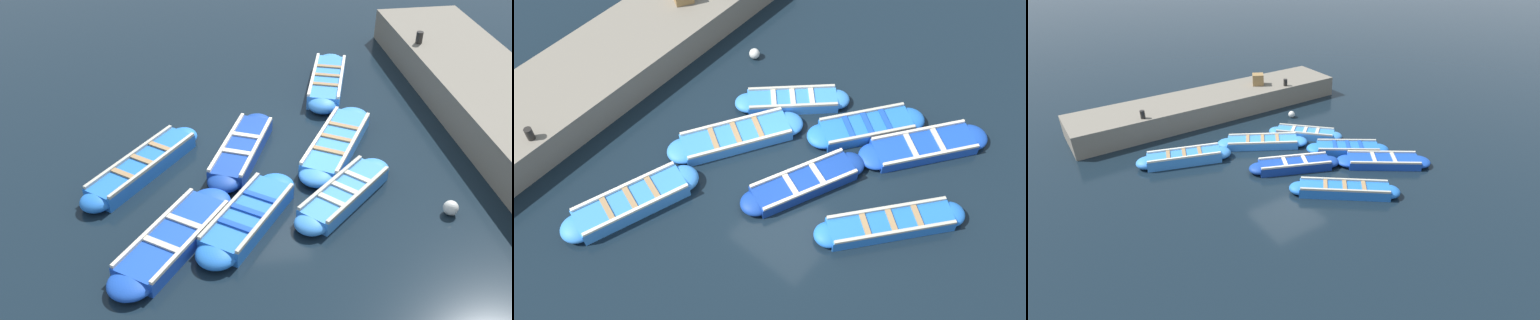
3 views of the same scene
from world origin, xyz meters
TOP-DOWN VIEW (x-y plane):
  - ground_plane at (0.00, 0.00)m, footprint 120.00×120.00m
  - boat_stern_in at (1.96, -0.11)m, footprint 2.69×3.69m
  - boat_mid_row at (-0.55, -2.62)m, footprint 2.66×3.19m
  - boat_centre at (-2.09, -3.06)m, footprint 2.85×3.43m
  - boat_outer_right at (-2.73, -0.45)m, footprint 2.94×3.38m
  - boat_tucked at (2.51, 3.14)m, footprint 1.92×3.70m
  - boat_inner_gap at (-0.38, -0.07)m, footprint 2.11×3.50m
  - boat_drifting at (1.62, -2.12)m, footprint 2.86×2.74m
  - quay_wall at (6.41, 0.00)m, footprint 2.76×13.26m
  - bollard_mid_north at (5.38, 3.70)m, footprint 0.20×0.20m
  - buoy_orange_near at (3.72, -2.90)m, footprint 0.32×0.32m

SIDE VIEW (x-z plane):
  - ground_plane at x=0.00m, z-range 0.00..0.00m
  - boat_centre at x=-2.09m, z-range -0.03..0.34m
  - boat_drifting at x=1.62m, z-range -0.03..0.35m
  - buoy_orange_near at x=3.72m, z-range 0.00..0.32m
  - boat_stern_in at x=1.96m, z-range -0.03..0.35m
  - boat_mid_row at x=-0.55m, z-range -0.03..0.37m
  - boat_inner_gap at x=-0.38m, z-range -0.03..0.37m
  - boat_outer_right at x=-2.73m, z-range -0.03..0.38m
  - boat_tucked at x=2.51m, z-range -0.03..0.43m
  - quay_wall at x=6.41m, z-range 0.00..1.00m
  - bollard_mid_north at x=5.38m, z-range 1.00..1.35m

